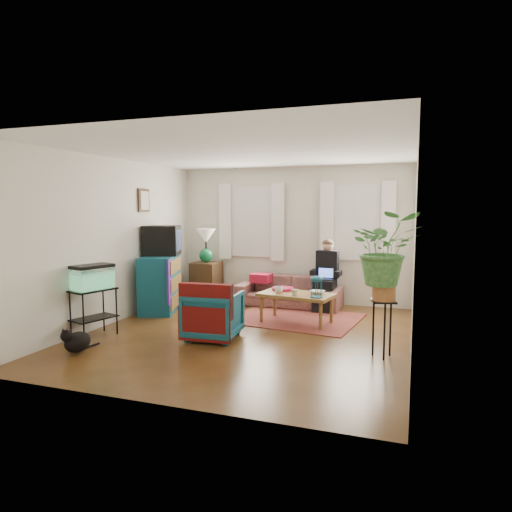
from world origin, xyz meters
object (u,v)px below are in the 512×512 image
at_px(armchair, 213,313).
at_px(side_table, 206,281).
at_px(aquarium_stand, 94,313).
at_px(plant_stand, 383,329).
at_px(dresser, 160,283).
at_px(coffee_table, 296,308).
at_px(sofa, 289,286).

bearing_deg(armchair, side_table, -66.62).
bearing_deg(side_table, aquarium_stand, -96.74).
bearing_deg(plant_stand, side_table, 144.55).
height_order(dresser, plant_stand, dresser).
distance_m(armchair, coffee_table, 1.52).
relative_size(side_table, plant_stand, 1.05).
distance_m(aquarium_stand, armchair, 1.70).
xyz_separation_m(side_table, aquarium_stand, (-0.35, -2.96, -0.03)).
xyz_separation_m(dresser, aquarium_stand, (-0.01, -1.77, -0.15)).
height_order(sofa, plant_stand, sofa).
relative_size(side_table, coffee_table, 0.65).
height_order(side_table, armchair, side_table).
bearing_deg(plant_stand, dresser, 160.96).
height_order(coffee_table, plant_stand, plant_stand).
height_order(sofa, dresser, dresser).
xyz_separation_m(sofa, aquarium_stand, (-2.08, -2.88, -0.03)).
distance_m(side_table, plant_stand, 4.38).
distance_m(aquarium_stand, plant_stand, 3.94).
height_order(sofa, coffee_table, sofa).
xyz_separation_m(dresser, coffee_table, (2.50, -0.06, -0.25)).
bearing_deg(armchair, sofa, -104.55).
bearing_deg(armchair, coffee_table, -129.66).
relative_size(aquarium_stand, coffee_table, 0.59).
bearing_deg(coffee_table, sofa, 119.93).
distance_m(sofa, armchair, 2.44).
xyz_separation_m(aquarium_stand, plant_stand, (3.92, 0.42, 0.01)).
distance_m(dresser, plant_stand, 4.14).
bearing_deg(side_table, armchair, -62.76).
bearing_deg(dresser, aquarium_stand, -108.91).
xyz_separation_m(coffee_table, plant_stand, (1.41, -1.29, 0.11)).
relative_size(aquarium_stand, plant_stand, 0.96).
bearing_deg(plant_stand, aquarium_stand, -173.88).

